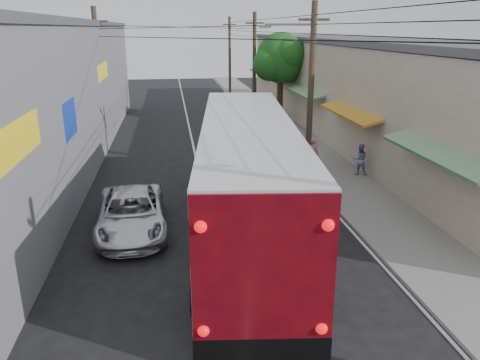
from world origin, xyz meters
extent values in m
cube|color=slate|center=(6.50, 20.00, 0.06)|extent=(3.00, 80.00, 0.12)
cube|color=#BFAC98|center=(11.00, 22.00, 3.00)|extent=(6.00, 40.00, 6.00)
cube|color=#4C4C51|center=(11.00, 22.00, 6.10)|extent=(6.20, 40.00, 0.30)
cube|color=#1A781D|center=(7.70, 6.00, 2.90)|extent=(1.39, 6.00, 0.46)
cube|color=orange|center=(7.70, 14.00, 2.90)|extent=(1.39, 6.00, 0.46)
cube|color=#1A781D|center=(7.70, 22.00, 2.90)|extent=(1.39, 6.00, 0.46)
cube|color=orange|center=(7.70, 30.00, 2.90)|extent=(1.39, 6.00, 0.46)
cube|color=#1A781D|center=(7.70, 38.00, 2.90)|extent=(1.39, 6.00, 0.46)
cube|color=slate|center=(-8.50, 18.00, 3.50)|extent=(7.00, 36.00, 7.00)
cube|color=#4C4C51|center=(-8.50, 18.00, 7.10)|extent=(7.20, 36.00, 0.30)
cube|color=yellow|center=(-5.05, 4.00, 4.20)|extent=(0.12, 3.50, 1.00)
cube|color=#1433A5|center=(-5.05, 10.00, 3.60)|extent=(0.12, 2.20, 1.40)
cube|color=yellow|center=(-5.05, 20.00, 4.50)|extent=(0.12, 4.00, 0.90)
cylinder|color=#473828|center=(5.20, 13.00, 4.00)|extent=(0.28, 0.28, 8.00)
cube|color=#473828|center=(5.20, 13.00, 7.20)|extent=(1.40, 0.12, 0.12)
cylinder|color=#473828|center=(5.20, 28.00, 4.00)|extent=(0.28, 0.28, 8.00)
cube|color=#473828|center=(5.20, 28.00, 7.20)|extent=(1.40, 0.12, 0.12)
cylinder|color=#473828|center=(5.20, 43.00, 4.00)|extent=(0.28, 0.28, 8.00)
cube|color=#473828|center=(5.20, 43.00, 7.20)|extent=(1.40, 0.12, 0.12)
cylinder|color=#473828|center=(-5.20, 20.00, 4.00)|extent=(0.28, 0.28, 8.00)
cube|color=#473828|center=(-5.20, 20.00, 7.20)|extent=(1.40, 0.12, 0.12)
cylinder|color=#59595E|center=(4.10, 13.00, 7.00)|extent=(2.20, 0.10, 0.10)
cube|color=#59595E|center=(3.00, 13.00, 6.90)|extent=(0.50, 0.18, 0.12)
cylinder|color=#3F2B19|center=(6.80, 26.00, 2.00)|extent=(0.44, 0.44, 4.00)
sphere|color=#155015|center=(6.80, 26.00, 4.80)|extent=(3.60, 3.60, 3.60)
sphere|color=#155015|center=(7.80, 26.60, 4.20)|extent=(2.60, 2.60, 2.60)
sphere|color=#155015|center=(5.90, 25.60, 4.40)|extent=(2.40, 2.40, 2.40)
sphere|color=#155015|center=(7.20, 25.00, 5.20)|extent=(2.20, 2.20, 2.20)
sphere|color=#155015|center=(6.50, 26.90, 5.00)|extent=(2.00, 2.00, 2.00)
cube|color=silver|center=(1.20, 6.68, 1.31)|extent=(4.40, 13.95, 2.17)
cube|color=black|center=(1.27, 7.25, 2.91)|extent=(4.16, 11.68, 1.14)
cube|color=silver|center=(1.20, 6.68, 3.71)|extent=(4.40, 13.95, 0.57)
cube|color=maroon|center=(0.42, -0.15, 2.29)|extent=(2.83, 0.41, 3.31)
cube|color=black|center=(0.42, -0.15, 0.51)|extent=(2.85, 0.44, 0.57)
sphere|color=red|center=(-0.78, -0.05, 1.03)|extent=(0.25, 0.25, 0.25)
sphere|color=red|center=(1.60, -0.32, 1.03)|extent=(0.25, 0.25, 0.25)
sphere|color=red|center=(-0.78, -0.05, 3.31)|extent=(0.25, 0.25, 0.25)
sphere|color=red|center=(1.60, -0.32, 3.31)|extent=(0.25, 0.25, 0.25)
cylinder|color=black|center=(-0.77, 2.08, 0.57)|extent=(0.47, 1.17, 1.14)
cylinder|color=black|center=(2.07, 1.75, 0.57)|extent=(0.47, 1.17, 1.14)
cylinder|color=black|center=(0.17, 10.25, 0.57)|extent=(0.47, 1.17, 1.14)
cylinder|color=black|center=(3.01, 9.93, 0.57)|extent=(0.47, 1.17, 1.14)
cylinder|color=black|center=(0.37, 11.95, 0.57)|extent=(0.47, 1.17, 1.14)
cylinder|color=black|center=(3.20, 11.63, 0.57)|extent=(0.47, 1.17, 1.14)
imported|color=silver|center=(-2.77, 7.44, 0.70)|extent=(2.60, 5.16, 1.40)
imported|color=#9FA0A7|center=(4.60, 13.00, 0.72)|extent=(2.16, 4.99, 1.43)
imported|color=#25252A|center=(3.80, 24.70, 0.81)|extent=(2.54, 4.97, 1.62)
imported|color=#222127|center=(4.60, 30.61, 0.79)|extent=(2.13, 4.91, 1.57)
imported|color=#D37089|center=(5.40, 12.98, 1.01)|extent=(0.71, 0.53, 1.78)
imported|color=#7C89B4|center=(7.60, 12.40, 0.87)|extent=(0.82, 0.69, 1.50)
camera|label=1|loc=(-1.22, -8.10, 6.84)|focal=35.00mm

